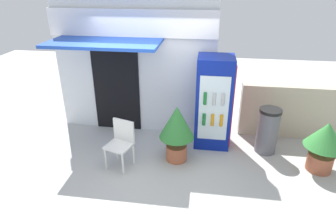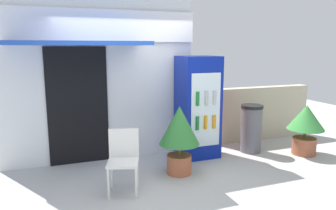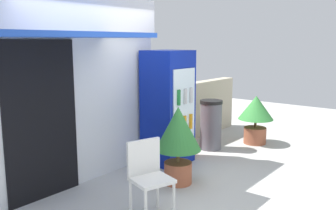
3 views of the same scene
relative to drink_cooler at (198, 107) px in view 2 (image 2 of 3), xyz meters
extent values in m
plane|color=#B2B2AD|center=(-1.23, -0.98, -0.93)|extent=(16.00, 16.00, 0.00)
cube|color=silver|center=(-1.70, 0.53, 0.66)|extent=(3.41, 0.29, 3.19)
cube|color=white|center=(-1.70, 0.34, 1.44)|extent=(3.41, 0.08, 0.53)
cube|color=#1E47B2|center=(-2.11, -0.13, 1.15)|extent=(2.11, 1.03, 0.06)
cube|color=black|center=(-2.11, 0.37, 0.08)|extent=(1.02, 0.03, 2.02)
cube|color=navy|center=(-0.01, 0.01, 0.00)|extent=(0.69, 0.63, 1.86)
cube|color=silver|center=(-0.01, -0.32, 0.00)|extent=(0.55, 0.02, 1.30)
cube|color=red|center=(0.35, 0.01, 0.00)|extent=(0.02, 0.57, 1.67)
cylinder|color=#196B2D|center=(-0.17, -0.34, -0.22)|extent=(0.06, 0.06, 0.24)
cylinder|color=orange|center=(-0.01, -0.34, -0.22)|extent=(0.06, 0.06, 0.24)
cylinder|color=orange|center=(0.15, -0.34, -0.22)|extent=(0.06, 0.06, 0.24)
cylinder|color=#196B2D|center=(-0.18, -0.34, 0.22)|extent=(0.06, 0.06, 0.24)
cylinder|color=#B2B2B7|center=(-0.01, -0.34, 0.22)|extent=(0.06, 0.06, 0.24)
cylinder|color=#B2B2B7|center=(0.15, -0.34, 0.22)|extent=(0.06, 0.06, 0.24)
cylinder|color=silver|center=(-1.88, -1.17, -0.72)|extent=(0.04, 0.04, 0.42)
cylinder|color=silver|center=(-1.53, -1.29, -0.72)|extent=(0.04, 0.04, 0.42)
cylinder|color=silver|center=(-1.78, -0.84, -0.72)|extent=(0.04, 0.04, 0.42)
cylinder|color=silver|center=(-1.42, -0.96, -0.72)|extent=(0.04, 0.04, 0.42)
cube|color=silver|center=(-1.65, -1.06, -0.48)|extent=(0.53, 0.51, 0.04)
cube|color=silver|center=(-1.60, -0.89, -0.26)|extent=(0.42, 0.17, 0.41)
cylinder|color=#AD5B3D|center=(-0.66, -0.69, -0.77)|extent=(0.40, 0.40, 0.31)
cylinder|color=brown|center=(-0.66, -0.69, -0.53)|extent=(0.05, 0.05, 0.19)
cone|color=#2D7533|center=(-0.66, -0.69, -0.13)|extent=(0.65, 0.65, 0.61)
cylinder|color=#995138|center=(1.93, -0.65, -0.77)|extent=(0.44, 0.44, 0.32)
cylinder|color=brown|center=(1.93, -0.65, -0.52)|extent=(0.05, 0.05, 0.17)
cone|color=#388C3D|center=(1.93, -0.65, -0.21)|extent=(0.68, 0.68, 0.46)
cylinder|color=#595960|center=(1.07, -0.16, -0.50)|extent=(0.40, 0.40, 0.86)
cylinder|color=black|center=(1.07, -0.16, -0.03)|extent=(0.42, 0.42, 0.06)
cube|color=#B7AD93|center=(1.78, 0.55, -0.35)|extent=(2.37, 0.23, 1.15)
camera|label=1|loc=(-0.18, -5.25, 2.29)|focal=30.60mm
camera|label=2|loc=(-2.53, -5.21, 1.10)|focal=34.11mm
camera|label=3|loc=(-4.63, -3.66, 1.08)|focal=39.11mm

